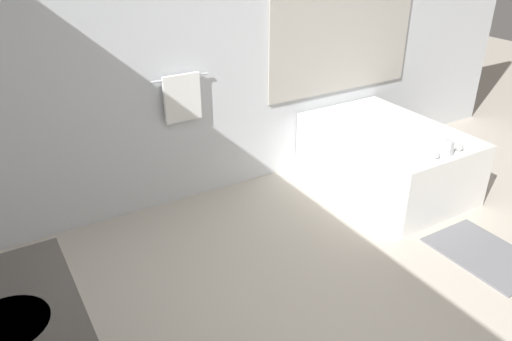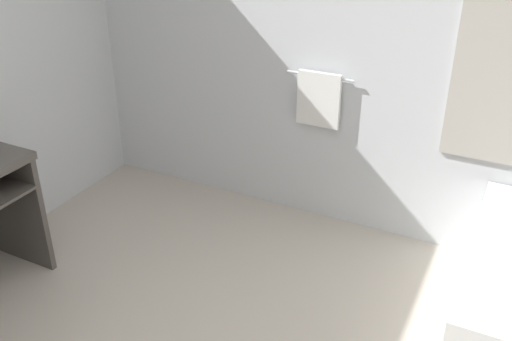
# 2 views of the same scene
# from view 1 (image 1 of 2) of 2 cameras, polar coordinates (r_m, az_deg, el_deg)

# --- Properties ---
(ground_plane) EXTENTS (16.00, 16.00, 0.00)m
(ground_plane) POSITION_cam_1_polar(r_m,az_deg,el_deg) (3.35, 13.59, -18.21)
(ground_plane) COLOR beige
(ground_plane) RESTS_ON ground
(wall_back_with_blinds) EXTENTS (7.40, 0.13, 2.70)m
(wall_back_with_blinds) POSITION_cam_1_polar(r_m,az_deg,el_deg) (4.33, -4.81, 13.92)
(wall_back_with_blinds) COLOR silver
(wall_back_with_blinds) RESTS_ON ground_plane
(bathtub) EXTENTS (1.01, 1.50, 0.72)m
(bathtub) POSITION_cam_1_polar(r_m,az_deg,el_deg) (4.84, 14.68, 1.77)
(bathtub) COLOR white
(bathtub) RESTS_ON ground_plane
(bath_mat) EXTENTS (0.56, 0.80, 0.02)m
(bath_mat) POSITION_cam_1_polar(r_m,az_deg,el_deg) (4.28, 24.71, -8.70)
(bath_mat) COLOR slate
(bath_mat) RESTS_ON ground_plane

